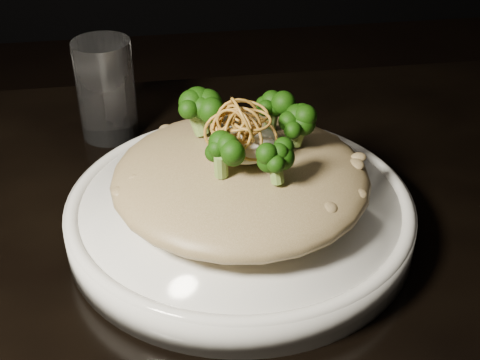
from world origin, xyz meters
The scene contains 7 objects.
table centered at (0.00, 0.00, 0.67)m, with size 1.10×0.80×0.75m.
plate centered at (0.09, 0.06, 0.77)m, with size 0.32×0.32×0.03m, color white.
risotto centered at (0.09, 0.06, 0.81)m, with size 0.23×0.23×0.05m, color brown.
broccoli centered at (0.10, 0.06, 0.86)m, with size 0.15×0.15×0.05m, color black, non-canonical shape.
cheese centered at (0.09, 0.07, 0.84)m, with size 0.06×0.06×0.02m, color white.
shallots centered at (0.09, 0.06, 0.87)m, with size 0.06×0.06×0.04m, color olive, non-canonical shape.
drinking_glass centered at (-0.03, 0.26, 0.81)m, with size 0.06×0.06×0.11m, color silver.
Camera 1 is at (0.02, -0.42, 1.13)m, focal length 50.00 mm.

